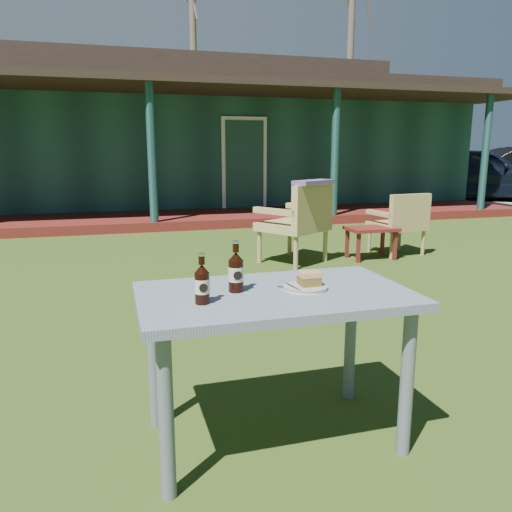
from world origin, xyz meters
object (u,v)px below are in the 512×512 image
object	(u,v)px
cola_bottle_far	(202,284)
armchair_left	(299,219)
armchair_right	(401,220)
plate	(305,287)
side_table	(371,232)
cake_slice	(309,278)
cafe_table	(275,313)
car_near	(477,173)
cola_bottle_near	(236,271)

from	to	relation	value
cola_bottle_far	armchair_left	bearing A→B (deg)	63.27
armchair_right	plate	bearing A→B (deg)	-127.58
side_table	cake_slice	bearing A→B (deg)	-123.06
armchair_left	armchair_right	distance (m)	1.44
cola_bottle_far	armchair_right	world-z (taller)	cola_bottle_far
plate	cake_slice	world-z (taller)	cake_slice
cafe_table	cola_bottle_far	world-z (taller)	cola_bottle_far
cola_bottle_far	cafe_table	bearing A→B (deg)	13.74
cafe_table	cola_bottle_far	size ratio (longest dim) A/B	5.75
side_table	armchair_right	bearing A→B (deg)	13.61
car_near	armchair_left	bearing A→B (deg)	158.04
armchair_left	plate	bearing A→B (deg)	-110.64
cafe_table	cake_slice	bearing A→B (deg)	5.55
cafe_table	side_table	size ratio (longest dim) A/B	2.00
cafe_table	armchair_left	xyz separation A→B (m)	(1.45, 3.48, -0.08)
plate	cafe_table	bearing A→B (deg)	-177.01
cake_slice	cola_bottle_near	xyz separation A→B (m)	(-0.33, 0.03, 0.05)
armchair_left	armchair_right	bearing A→B (deg)	3.60
cafe_table	side_table	world-z (taller)	cafe_table
car_near	cafe_table	distance (m)	13.00
cafe_table	cola_bottle_far	distance (m)	0.39
cake_slice	cola_bottle_near	world-z (taller)	cola_bottle_near
cake_slice	cola_bottle_far	size ratio (longest dim) A/B	0.44
cola_bottle_far	cola_bottle_near	bearing A→B (deg)	37.34
plate	armchair_right	world-z (taller)	armchair_right
cake_slice	cola_bottle_far	distance (m)	0.52
cola_bottle_near	cola_bottle_far	xyz separation A→B (m)	(-0.17, -0.13, -0.01)
plate	armchair_left	world-z (taller)	armchair_left
car_near	cola_bottle_far	world-z (taller)	car_near
armchair_right	cola_bottle_far	bearing A→B (deg)	-131.46
car_near	cafe_table	world-z (taller)	car_near
armchair_right	cola_bottle_near	bearing A→B (deg)	-130.94
cola_bottle_near	side_table	xyz separation A→B (m)	(2.57, 3.40, -0.47)
side_table	cola_bottle_far	bearing A→B (deg)	-127.82
cafe_table	plate	distance (m)	0.18
plate	cake_slice	size ratio (longest dim) A/B	2.22
car_near	cake_slice	xyz separation A→B (m)	(-8.73, -9.45, 0.05)
cola_bottle_near	armchair_left	xyz separation A→B (m)	(1.62, 3.43, -0.28)
plate	armchair_right	size ratio (longest dim) A/B	0.25
plate	cola_bottle_near	world-z (taller)	cola_bottle_near
cola_bottle_near	armchair_right	distance (m)	4.67
cake_slice	armchair_right	xyz separation A→B (m)	(2.72, 3.55, -0.31)
cola_bottle_far	armchair_right	xyz separation A→B (m)	(3.23, 3.65, -0.35)
cola_bottle_far	armchair_right	distance (m)	4.88
cafe_table	cake_slice	world-z (taller)	cake_slice
armchair_left	side_table	xyz separation A→B (m)	(0.95, -0.03, -0.19)
armchair_right	side_table	world-z (taller)	armchair_right
car_near	cake_slice	distance (m)	12.87
cola_bottle_far	armchair_left	xyz separation A→B (m)	(1.79, 3.56, -0.27)
car_near	armchair_right	distance (m)	8.43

